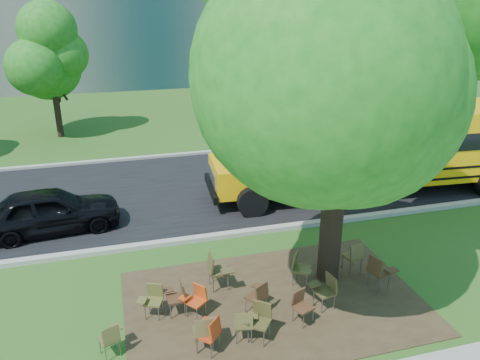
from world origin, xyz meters
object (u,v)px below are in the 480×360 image
object	(u,v)px
chair_7	(379,270)
chair_13	(355,254)
chair_1	(205,329)
chair_4	(245,323)
chair_3	(259,318)
school_bus	(398,144)
chair_5	(301,304)
chair_11	(259,295)
black_car	(50,211)
chair_0	(111,337)
main_tree	(345,57)
chair_9	(196,298)
chair_2	(211,331)
chair_12	(300,266)
chair_6	(326,288)
chair_14	(153,297)
chair_10	(216,269)
chair_8	(177,294)

from	to	relation	value
chair_7	chair_13	size ratio (longest dim) A/B	1.03
chair_1	chair_4	xyz separation A→B (m)	(0.86, 0.03, -0.03)
chair_3	school_bus	bearing A→B (deg)	-99.89
chair_5	chair_11	size ratio (longest dim) A/B	0.95
chair_3	black_car	world-z (taller)	black_car
chair_0	chair_11	xyz separation A→B (m)	(3.28, 0.50, 0.04)
main_tree	chair_9	distance (m)	6.28
chair_2	chair_7	bearing A→B (deg)	-34.47
main_tree	chair_12	xyz separation A→B (m)	(-0.85, -0.12, -5.06)
chair_5	chair_6	world-z (taller)	chair_6
chair_5	chair_12	bearing A→B (deg)	-135.11
school_bus	chair_12	size ratio (longest dim) A/B	14.25
school_bus	chair_14	xyz separation A→B (m)	(-9.53, -5.25, -1.30)
chair_1	chair_13	world-z (taller)	chair_13
chair_13	chair_11	bearing A→B (deg)	-169.49
chair_2	chair_5	bearing A→B (deg)	-37.79
chair_0	chair_7	size ratio (longest dim) A/B	0.84
chair_3	chair_13	distance (m)	3.69
chair_12	main_tree	bearing A→B (deg)	134.25
chair_3	chair_0	bearing A→B (deg)	32.44
chair_9	chair_13	xyz separation A→B (m)	(4.34, 0.69, 0.06)
chair_14	black_car	world-z (taller)	black_car
chair_4	chair_10	bearing A→B (deg)	105.60
chair_7	chair_14	xyz separation A→B (m)	(-5.48, 0.45, -0.07)
chair_11	chair_10	bearing A→B (deg)	89.26
chair_9	chair_12	world-z (taller)	chair_12
chair_8	chair_11	world-z (taller)	chair_11
chair_3	chair_8	bearing A→B (deg)	-2.54
chair_2	chair_3	bearing A→B (deg)	-41.34
chair_13	chair_14	xyz separation A→B (m)	(-5.29, -0.42, -0.05)
chair_5	chair_4	bearing A→B (deg)	-13.66
chair_2	chair_8	size ratio (longest dim) A/B	1.01
chair_11	chair_4	bearing A→B (deg)	-155.69
chair_6	chair_8	distance (m)	3.43
school_bus	chair_0	distance (m)	12.31
main_tree	chair_5	bearing A→B (deg)	-132.51
chair_9	chair_11	bearing A→B (deg)	-141.63
chair_1	chair_10	distance (m)	2.17
chair_0	chair_13	world-z (taller)	chair_13
chair_2	chair_14	bearing A→B (deg)	75.68
chair_5	chair_11	distance (m)	0.99
chair_0	chair_11	distance (m)	3.31
chair_4	black_car	bearing A→B (deg)	135.70
school_bus	chair_12	bearing A→B (deg)	-135.53
chair_4	black_car	size ratio (longest dim) A/B	0.19
main_tree	chair_7	bearing A→B (deg)	-40.09
chair_3	chair_12	bearing A→B (deg)	-95.79
chair_1	chair_11	xyz separation A→B (m)	(1.41, 0.84, 0.00)
chair_7	black_car	size ratio (longest dim) A/B	0.22
chair_9	chair_0	bearing A→B (deg)	74.23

